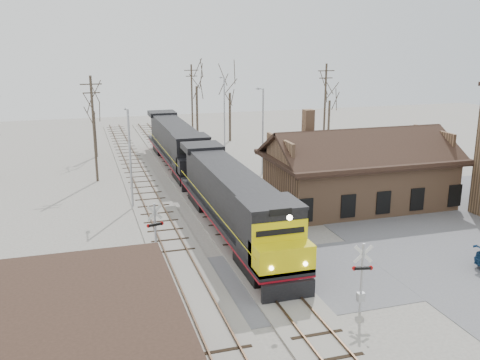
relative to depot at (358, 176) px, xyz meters
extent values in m
plane|color=#A8A298|center=(-11.99, -12.00, -2.41)|extent=(140.00, 140.00, 0.00)
cube|color=#5A5A5F|center=(-11.99, -12.00, -2.39)|extent=(60.00, 9.00, 0.03)
cube|color=#A8A298|center=(-11.99, 3.00, -2.35)|extent=(3.40, 90.00, 0.12)
cube|color=#473323|center=(-12.71, 3.00, -2.24)|extent=(0.08, 90.00, 0.14)
cube|color=#473323|center=(-11.27, 3.00, -2.24)|extent=(0.08, 90.00, 0.14)
cube|color=#A8A298|center=(-16.49, 3.00, -2.35)|extent=(3.40, 90.00, 0.12)
cube|color=#473323|center=(-17.21, 3.00, -2.24)|extent=(0.08, 90.00, 0.14)
cube|color=#473323|center=(-15.77, 3.00, -2.24)|extent=(0.08, 90.00, 0.14)
cube|color=#956B4D|center=(0.01, 0.00, -0.41)|extent=(14.00, 8.00, 4.00)
cube|color=black|center=(0.01, 0.00, 1.69)|extent=(15.20, 9.20, 0.30)
cube|color=black|center=(0.01, -2.30, 2.69)|extent=(15.00, 4.71, 2.66)
cube|color=black|center=(0.01, 2.30, 2.69)|extent=(15.00, 4.71, 2.66)
cube|color=#956B4D|center=(-3.99, 1.50, 4.39)|extent=(0.80, 0.80, 2.20)
cube|color=black|center=(-24.99, -20.00, 1.74)|extent=(12.40, 10.40, 0.30)
cube|color=black|center=(-11.99, -10.59, -1.82)|extent=(2.66, 4.25, 1.06)
cube|color=black|center=(-11.99, 3.22, -1.82)|extent=(2.66, 4.25, 1.06)
cube|color=black|center=(-11.99, -3.69, -0.97)|extent=(3.19, 21.25, 0.37)
cube|color=maroon|center=(-11.99, -3.69, -1.21)|extent=(3.21, 21.25, 0.13)
cube|color=black|center=(-11.99, -2.36, 0.67)|extent=(2.76, 15.40, 2.97)
cube|color=black|center=(-11.99, -11.55, 0.67)|extent=(3.19, 2.97, 2.97)
cube|color=yellow|center=(-11.99, -13.35, -0.23)|extent=(3.19, 1.91, 1.49)
cube|color=black|center=(-11.99, -14.41, -1.82)|extent=(2.97, 0.25, 1.06)
cylinder|color=#FFF2CC|center=(-11.99, -14.33, 2.27)|extent=(0.30, 0.10, 0.30)
cube|color=black|center=(-11.99, 11.15, -1.82)|extent=(2.66, 4.25, 1.06)
cube|color=black|center=(-11.99, 24.96, -1.82)|extent=(2.66, 4.25, 1.06)
cube|color=black|center=(-11.99, 18.06, -0.97)|extent=(3.19, 21.25, 0.37)
cube|color=maroon|center=(-11.99, 18.06, -1.21)|extent=(3.21, 21.25, 0.13)
cube|color=black|center=(-11.99, 19.39, 0.67)|extent=(2.76, 15.40, 2.97)
cube|color=black|center=(-11.99, 10.20, 0.67)|extent=(3.19, 2.97, 2.97)
cube|color=black|center=(-11.99, 8.39, -0.23)|extent=(3.19, 1.91, 1.49)
cube|color=black|center=(-11.99, 7.34, -1.82)|extent=(2.97, 0.25, 1.06)
cylinder|color=#A5A8AD|center=(-8.90, -16.49, -0.54)|extent=(0.13, 0.13, 3.73)
cube|color=silver|center=(-8.90, -16.49, 0.76)|extent=(0.96, 0.25, 0.97)
cube|color=silver|center=(-8.90, -16.49, 0.76)|extent=(0.96, 0.25, 0.97)
cube|color=black|center=(-8.90, -16.49, 0.02)|extent=(0.85, 0.33, 0.14)
cylinder|color=#B20C0C|center=(-9.31, -16.40, 0.02)|extent=(0.24, 0.13, 0.22)
cylinder|color=#B20C0C|center=(-8.49, -16.58, 0.02)|extent=(0.24, 0.13, 0.22)
cube|color=#A5A8AD|center=(-8.90, -16.49, -1.57)|extent=(0.37, 0.28, 0.47)
cylinder|color=#A5A8AD|center=(-17.90, -7.32, -0.47)|extent=(0.14, 0.14, 3.87)
cube|color=silver|center=(-17.90, -7.32, 0.88)|extent=(0.99, 0.30, 1.01)
cube|color=silver|center=(-17.90, -7.32, 0.88)|extent=(0.99, 0.30, 1.01)
cube|color=black|center=(-17.90, -7.32, 0.11)|extent=(0.88, 0.37, 0.15)
cylinder|color=#B20C0C|center=(-17.48, -7.21, 0.11)|extent=(0.24, 0.14, 0.23)
cylinder|color=#B20C0C|center=(-18.32, -7.43, 0.11)|extent=(0.24, 0.14, 0.23)
cube|color=#A5A8AD|center=(-17.90, -7.32, -1.54)|extent=(0.39, 0.29, 0.48)
cylinder|color=#A5A8AD|center=(-18.14, 4.35, 1.65)|extent=(0.18, 0.18, 8.12)
cylinder|color=#A5A8AD|center=(-18.14, 5.25, 5.61)|extent=(0.12, 1.80, 0.12)
cube|color=#A5A8AD|center=(-18.14, 6.05, 5.51)|extent=(0.25, 0.50, 0.12)
cylinder|color=#A5A8AD|center=(-4.17, 12.06, 1.94)|extent=(0.18, 0.18, 8.68)
cylinder|color=#A5A8AD|center=(-4.17, 12.96, 6.18)|extent=(0.12, 1.80, 0.12)
cube|color=#A5A8AD|center=(-4.17, 13.76, 6.08)|extent=(0.25, 0.50, 0.12)
cylinder|color=#A5A8AD|center=(-4.66, 24.89, 2.07)|extent=(0.18, 0.18, 8.95)
cylinder|color=#A5A8AD|center=(-4.66, 25.79, 6.44)|extent=(0.12, 1.80, 0.12)
cube|color=#A5A8AD|center=(-4.66, 26.59, 6.34)|extent=(0.25, 0.50, 0.12)
cylinder|color=#382D23|center=(-20.53, 13.96, 2.66)|extent=(0.24, 0.24, 10.14)
cube|color=#382D23|center=(-20.53, 13.96, 6.93)|extent=(2.00, 0.10, 0.10)
cube|color=#382D23|center=(-20.53, 13.96, 6.13)|extent=(1.60, 0.10, 0.10)
cylinder|color=#382D23|center=(-6.46, 35.44, 2.59)|extent=(0.24, 0.24, 9.99)
cube|color=#382D23|center=(-6.46, 35.44, 6.78)|extent=(2.00, 0.10, 0.10)
cube|color=#382D23|center=(-6.46, 35.44, 5.98)|extent=(1.60, 0.10, 0.10)
cylinder|color=#382D23|center=(5.05, 17.10, 2.97)|extent=(0.24, 0.24, 10.75)
cube|color=#382D23|center=(5.05, 17.10, 7.54)|extent=(2.00, 0.10, 0.10)
cube|color=#382D23|center=(5.05, 17.10, 6.74)|extent=(1.60, 0.10, 0.10)
cylinder|color=#382D23|center=(-20.16, 25.27, 0.29)|extent=(0.32, 0.32, 5.39)
cylinder|color=#382D23|center=(-6.14, 33.77, 1.16)|extent=(0.32, 0.32, 7.14)
cylinder|color=#382D23|center=(-2.39, 30.41, 0.82)|extent=(0.32, 0.32, 6.46)
cylinder|color=#382D23|center=(10.24, 26.37, 0.33)|extent=(0.32, 0.32, 5.47)
camera|label=1|loc=(-21.91, -38.21, 11.12)|focal=40.00mm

